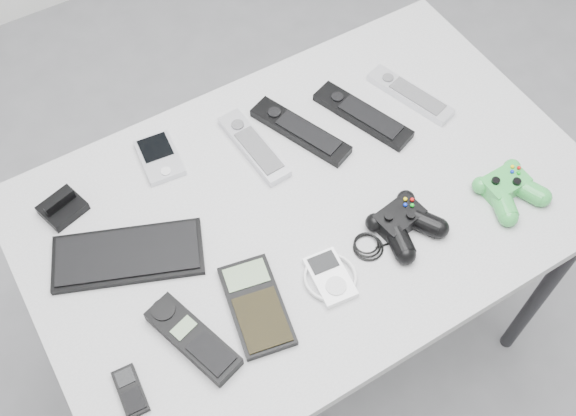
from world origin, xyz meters
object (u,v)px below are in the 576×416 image
pda_keyboard (128,255)px  cordless_handset (193,338)px  remote_silver_b (410,94)px  remote_silver_a (254,146)px  controller_black (404,222)px  controller_green (509,188)px  mp3_player (330,277)px  remote_black_a (300,131)px  remote_black_b (363,115)px  mobile_phone (130,391)px  calculator (256,305)px  desk (308,218)px  pda (159,157)px

pda_keyboard → cordless_handset: 0.21m
remote_silver_b → remote_silver_a: bearing=154.9°
controller_black → controller_green: 0.22m
mp3_player → remote_silver_b: bearing=42.7°
remote_black_a → remote_black_b: (0.13, -0.03, -0.00)m
mobile_phone → calculator: 0.25m
desk → calculator: size_ratio=6.05×
remote_black_a → remote_silver_b: size_ratio=1.13×
desk → controller_green: bearing=-28.7°
remote_black_a → controller_green: 0.43m
pda → remote_silver_a: 0.19m
pda_keyboard → remote_silver_b: bearing=26.4°
remote_silver_b → calculator: remote_silver_b is taller
remote_black_a → mobile_phone: size_ratio=2.66×
cordless_handset → calculator: (0.12, -0.00, -0.01)m
mp3_player → controller_black: (0.18, 0.02, 0.01)m
remote_black_b → mobile_phone: bearing=-176.0°
desk → remote_black_a: bearing=64.4°
cordless_handset → calculator: size_ratio=1.01×
cordless_handset → mp3_player: size_ratio=1.76×
calculator → controller_green: 0.54m
calculator → desk: bearing=47.3°
remote_silver_a → controller_green: controller_green is taller
calculator → mp3_player: (0.14, -0.02, 0.00)m
cordless_handset → controller_green: 0.66m
remote_black_b → controller_green: (0.13, -0.30, 0.01)m
pda_keyboard → remote_silver_a: bearing=39.4°
pda_keyboard → calculator: bearing=-31.7°
mobile_phone → mp3_player: 0.39m
remote_silver_a → remote_black_b: size_ratio=0.89×
mp3_player → remote_black_a: bearing=74.3°
cordless_handset → pda_keyboard: bearing=80.7°
desk → remote_black_b: bearing=29.9°
remote_black_b → remote_silver_b: (0.12, -0.00, -0.00)m
remote_silver_b → calculator: 0.59m
remote_silver_b → controller_green: (0.01, -0.30, 0.01)m
pda → remote_silver_b: 0.55m
desk → pda: size_ratio=9.55×
remote_black_b → remote_silver_b: remote_black_b is taller
remote_silver_b → controller_black: size_ratio=0.94×
controller_black → pda_keyboard: bearing=147.5°
desk → pda_keyboard: 0.36m
calculator → mp3_player: 0.14m
mobile_phone → controller_black: bearing=7.2°
remote_silver_a → remote_black_a: bearing=-11.5°
pda → controller_green: (0.55, -0.42, 0.01)m
pda_keyboard → cordless_handset: bearing=-59.8°
pda_keyboard → controller_green: (0.69, -0.25, 0.01)m
controller_black → remote_black_a: bearing=90.6°
cordless_handset → calculator: cordless_handset is taller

